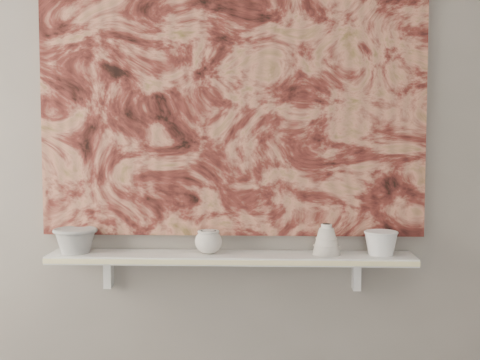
{
  "coord_description": "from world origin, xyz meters",
  "views": [
    {
      "loc": [
        0.14,
        -1.02,
        1.41
      ],
      "look_at": [
        0.04,
        1.49,
        1.22
      ],
      "focal_mm": 50.0,
      "sensor_mm": 36.0,
      "label": 1
    }
  ],
  "objects_px": {
    "bowl_white": "(381,243)",
    "painting": "(232,95)",
    "shelf": "(231,258)",
    "cup_cream": "(208,242)",
    "bowl_grey": "(75,240)",
    "bell_vessel": "(326,239)"
  },
  "relations": [
    {
      "from": "painting",
      "to": "cup_cream",
      "type": "relative_size",
      "value": 14.45
    },
    {
      "from": "shelf",
      "to": "cup_cream",
      "type": "xyz_separation_m",
      "value": [
        -0.09,
        0.0,
        0.06
      ]
    },
    {
      "from": "shelf",
      "to": "bell_vessel",
      "type": "xyz_separation_m",
      "value": [
        0.37,
        0.0,
        0.07
      ]
    },
    {
      "from": "shelf",
      "to": "cup_cream",
      "type": "bearing_deg",
      "value": 180.0
    },
    {
      "from": "cup_cream",
      "to": "bell_vessel",
      "type": "bearing_deg",
      "value": 0.0
    },
    {
      "from": "bowl_grey",
      "to": "cup_cream",
      "type": "xyz_separation_m",
      "value": [
        0.52,
        0.0,
        -0.0
      ]
    },
    {
      "from": "bowl_white",
      "to": "painting",
      "type": "bearing_deg",
      "value": 171.99
    },
    {
      "from": "bowl_grey",
      "to": "cup_cream",
      "type": "height_order",
      "value": "bowl_grey"
    },
    {
      "from": "cup_cream",
      "to": "shelf",
      "type": "bearing_deg",
      "value": 0.0
    },
    {
      "from": "bowl_grey",
      "to": "bell_vessel",
      "type": "relative_size",
      "value": 1.45
    },
    {
      "from": "shelf",
      "to": "bell_vessel",
      "type": "height_order",
      "value": "bell_vessel"
    },
    {
      "from": "bowl_grey",
      "to": "bowl_white",
      "type": "bearing_deg",
      "value": 0.0
    },
    {
      "from": "painting",
      "to": "bell_vessel",
      "type": "relative_size",
      "value": 12.66
    },
    {
      "from": "bowl_grey",
      "to": "bell_vessel",
      "type": "distance_m",
      "value": 0.97
    },
    {
      "from": "bowl_grey",
      "to": "bell_vessel",
      "type": "height_order",
      "value": "bell_vessel"
    },
    {
      "from": "shelf",
      "to": "bell_vessel",
      "type": "distance_m",
      "value": 0.37
    },
    {
      "from": "shelf",
      "to": "bell_vessel",
      "type": "relative_size",
      "value": 11.82
    },
    {
      "from": "cup_cream",
      "to": "bell_vessel",
      "type": "xyz_separation_m",
      "value": [
        0.45,
        0.0,
        0.01
      ]
    },
    {
      "from": "cup_cream",
      "to": "bowl_white",
      "type": "xyz_separation_m",
      "value": [
        0.66,
        0.0,
        -0.0
      ]
    },
    {
      "from": "shelf",
      "to": "painting",
      "type": "xyz_separation_m",
      "value": [
        0.0,
        0.08,
        0.62
      ]
    },
    {
      "from": "painting",
      "to": "bowl_grey",
      "type": "relative_size",
      "value": 8.75
    },
    {
      "from": "painting",
      "to": "bowl_white",
      "type": "relative_size",
      "value": 11.63
    }
  ]
}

